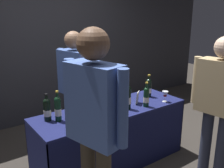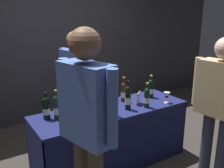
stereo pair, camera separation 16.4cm
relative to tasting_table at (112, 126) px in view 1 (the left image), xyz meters
name	(u,v)px [view 1 (the left image)]	position (x,y,z in m)	size (l,w,h in m)	color
ground_plane	(112,163)	(0.00, 0.00, -0.50)	(12.00, 12.00, 0.00)	#38332D
back_partition	(47,43)	(0.00, 1.85, 0.81)	(7.46, 0.12, 2.63)	#2D2D33
tasting_table	(112,126)	(0.00, 0.00, 0.00)	(1.87, 0.61, 0.73)	#191E51
featured_wine_bottle	(68,103)	(-0.49, 0.15, 0.36)	(0.07, 0.07, 0.33)	#38230F
display_bottle_0	(149,87)	(0.65, 0.07, 0.36)	(0.08, 0.08, 0.30)	black
display_bottle_1	(122,91)	(0.26, 0.13, 0.36)	(0.07, 0.07, 0.32)	#38230F
display_bottle_2	(58,108)	(-0.65, 0.05, 0.37)	(0.07, 0.07, 0.33)	black
display_bottle_3	(47,109)	(-0.74, 0.12, 0.36)	(0.08, 0.08, 0.29)	black
display_bottle_4	(146,96)	(0.37, -0.18, 0.36)	(0.07, 0.07, 0.30)	black
display_bottle_5	(76,114)	(-0.57, -0.18, 0.37)	(0.08, 0.08, 0.32)	black
display_bottle_6	(128,97)	(0.14, -0.12, 0.38)	(0.07, 0.07, 0.35)	black
display_bottle_7	(73,107)	(-0.49, 0.02, 0.36)	(0.08, 0.08, 0.31)	black
display_bottle_8	(115,103)	(-0.11, -0.20, 0.38)	(0.07, 0.07, 0.35)	black
wine_glass_near_vendor	(165,94)	(0.68, -0.20, 0.33)	(0.08, 0.08, 0.14)	silver
wine_glass_mid	(80,102)	(-0.34, 0.15, 0.34)	(0.06, 0.06, 0.15)	silver
wine_glass_near_taster	(89,100)	(-0.21, 0.17, 0.33)	(0.07, 0.07, 0.14)	silver
flower_vase	(100,107)	(-0.27, -0.16, 0.36)	(0.11, 0.11, 0.40)	silver
brochure_stand	(137,98)	(0.35, -0.05, 0.31)	(0.13, 0.01, 0.16)	silver
vendor_presenter	(75,82)	(-0.18, 0.56, 0.46)	(0.31, 0.59, 1.60)	#4C4233
taster_foreground_right	(95,119)	(-0.70, -0.74, 0.55)	(0.31, 0.60, 1.73)	#4C4233
taster_foreground_left	(219,98)	(0.73, -0.89, 0.46)	(0.27, 0.62, 1.60)	#2D3347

